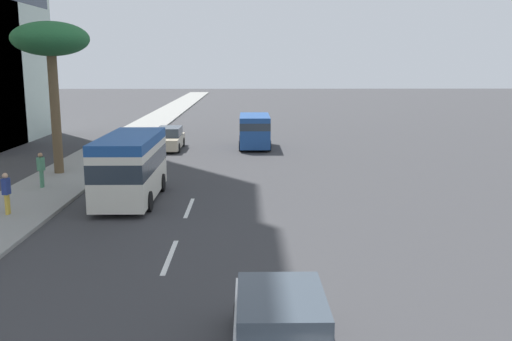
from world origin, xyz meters
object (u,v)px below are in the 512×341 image
minibus_second (130,165)px  pedestrian_mid_block (6,192)px  car_lead (281,329)px  van_fourth (255,129)px  car_third (169,139)px  palm_tree (51,43)px  pedestrian_near_lamp (41,168)px

minibus_second → pedestrian_mid_block: minibus_second is taller
car_lead → minibus_second: (13.76, 5.74, 0.86)m
van_fourth → car_third: bearing=95.3°
car_third → van_fourth: bearing=95.3°
pedestrian_mid_block → palm_tree: 10.38m
van_fourth → pedestrian_mid_block: van_fourth is taller
car_lead → car_third: size_ratio=0.96×
car_third → palm_tree: bearing=-27.0°
car_lead → pedestrian_mid_block: bearing=42.3°
pedestrian_mid_block → pedestrian_near_lamp: bearing=12.0°
van_fourth → pedestrian_near_lamp: bearing=142.5°
car_third → pedestrian_near_lamp: 13.58m
car_lead → palm_tree: 23.17m
pedestrian_near_lamp → palm_tree: (3.63, 0.38, 5.93)m
car_lead → van_fourth: 29.32m
minibus_second → pedestrian_mid_block: size_ratio=3.85×
pedestrian_mid_block → van_fourth: bearing=-21.1°
car_third → pedestrian_near_lamp: size_ratio=2.76×
van_fourth → car_lead: bearing=-179.8°
van_fourth → palm_tree: 15.56m
car_lead → pedestrian_near_lamp: size_ratio=2.65×
car_lead → van_fourth: van_fourth is taller
pedestrian_near_lamp → pedestrian_mid_block: bearing=27.1°
car_lead → pedestrian_near_lamp: (15.89, 10.42, 0.33)m
van_fourth → pedestrian_mid_block: 20.80m
van_fourth → palm_tree: bearing=132.5°
minibus_second → car_lead: bearing=22.7°
minibus_second → van_fourth: size_ratio=1.32×
minibus_second → palm_tree: palm_tree is taller
minibus_second → car_third: bearing=-178.6°
van_fourth → pedestrian_mid_block: size_ratio=2.92×
car_lead → pedestrian_near_lamp: 19.01m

